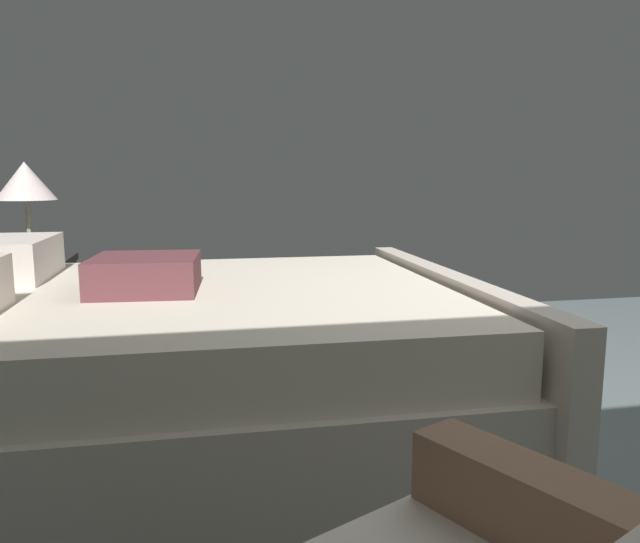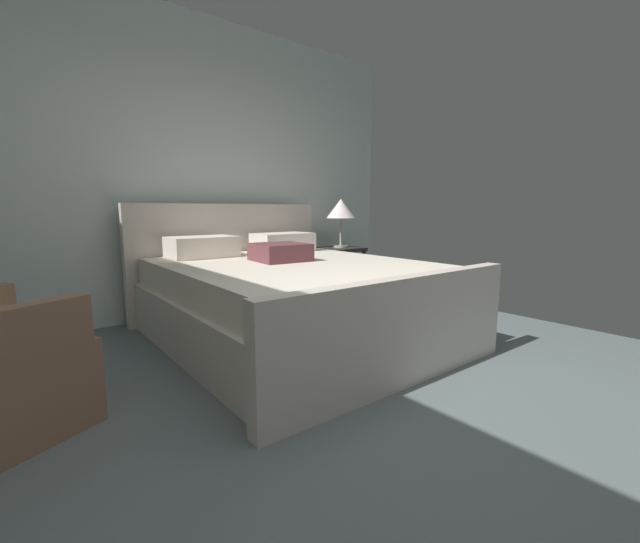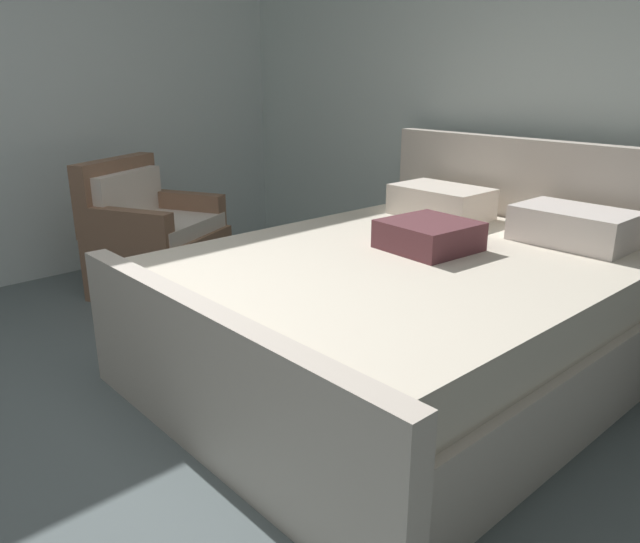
% 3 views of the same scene
% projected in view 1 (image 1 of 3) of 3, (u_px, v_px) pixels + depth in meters
% --- Properties ---
extents(ground_plane, '(4.93, 5.76, 0.02)m').
position_uv_depth(ground_plane, '(575.00, 436.00, 2.53)').
color(ground_plane, slate).
extents(bed, '(2.00, 2.36, 1.09)m').
position_uv_depth(bed, '(177.00, 358.00, 2.45)').
color(bed, beige).
rests_on(bed, ground).
extents(nightstand_right, '(0.44, 0.44, 0.60)m').
position_uv_depth(nightstand_right, '(34.00, 291.00, 3.52)').
color(nightstand_right, '#2D2A2A').
rests_on(nightstand_right, ground).
extents(table_lamp_right, '(0.33, 0.33, 0.55)m').
position_uv_depth(table_lamp_right, '(25.00, 183.00, 3.42)').
color(table_lamp_right, '#B7B293').
rests_on(table_lamp_right, nightstand_right).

